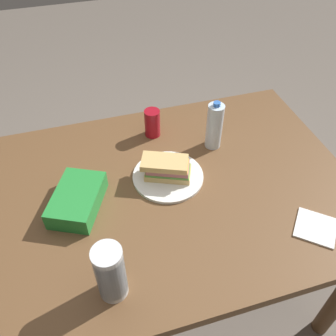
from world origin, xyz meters
TOP-DOWN VIEW (x-y plane):
  - ground_plane at (0.00, 0.00)m, footprint 8.00×8.00m
  - dining_table at (0.00, 0.00)m, footprint 1.44×0.99m
  - paper_plate at (-0.04, -0.06)m, footprint 0.27×0.27m
  - sandwich at (-0.03, -0.06)m, footprint 0.21×0.15m
  - soda_can_red at (-0.05, -0.32)m, footprint 0.07×0.07m
  - chip_bag at (0.31, -0.01)m, footprint 0.24×0.27m
  - water_bottle_tall at (-0.27, -0.18)m, footprint 0.07×0.07m
  - plastic_cup_stack at (0.24, 0.34)m, footprint 0.08×0.08m
  - paper_napkin at (-0.44, 0.31)m, footprint 0.18×0.18m

SIDE VIEW (x-z plane):
  - ground_plane at x=0.00m, z-range 0.00..0.00m
  - dining_table at x=0.00m, z-range 0.27..1.00m
  - paper_napkin at x=-0.44m, z-range 0.73..0.74m
  - paper_plate at x=-0.04m, z-range 0.73..0.74m
  - chip_bag at x=0.31m, z-range 0.73..0.80m
  - sandwich at x=-0.03m, z-range 0.74..0.82m
  - soda_can_red at x=-0.05m, z-range 0.73..0.85m
  - water_bottle_tall at x=-0.27m, z-range 0.72..0.94m
  - plastic_cup_stack at x=0.24m, z-range 0.73..0.93m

